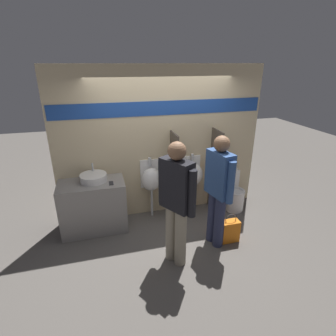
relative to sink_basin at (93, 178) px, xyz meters
name	(u,v)px	position (x,y,z in m)	size (l,w,h in m)	color
ground_plane	(170,226)	(1.23, -0.34, -0.94)	(16.00, 16.00, 0.00)	#5B5651
display_wall	(162,143)	(1.23, 0.26, 0.42)	(3.74, 0.07, 2.70)	beige
sink_counter	(94,206)	(-0.05, -0.06, -0.50)	(1.07, 0.59, 0.88)	gray
sink_basin	(93,178)	(0.00, 0.00, 0.00)	(0.44, 0.44, 0.26)	white
cell_phone	(111,183)	(0.27, -0.18, -0.05)	(0.07, 0.14, 0.01)	#232328
divider_near_counter	(174,176)	(1.39, 0.01, -0.14)	(0.03, 0.45, 1.60)	#4C4238
divider_mid	(215,172)	(2.20, 0.01, -0.14)	(0.03, 0.45, 1.60)	#4C4238
urinal_near_counter	(151,179)	(0.99, 0.10, -0.19)	(0.37, 0.28, 1.14)	silver
urinal_far	(193,175)	(1.80, 0.10, -0.19)	(0.37, 0.28, 1.14)	silver
toilet	(234,194)	(2.60, -0.05, -0.63)	(0.36, 0.52, 0.90)	white
person_in_vest	(176,200)	(1.07, -1.19, 0.06)	(0.41, 0.56, 1.81)	gray
person_with_lanyard	(218,188)	(1.80, -0.95, 0.04)	(0.29, 0.61, 1.78)	#282D4C
shopping_bag	(230,231)	(2.05, -0.98, -0.76)	(0.29, 0.16, 0.50)	orange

